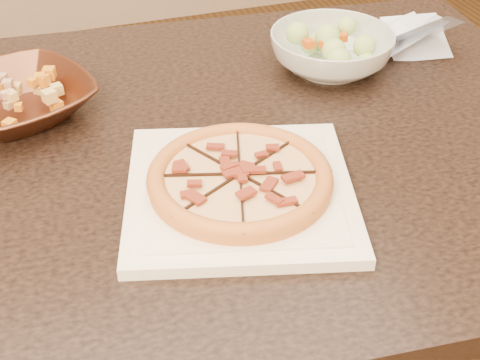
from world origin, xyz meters
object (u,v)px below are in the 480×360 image
Objects in this scene: plate at (240,191)px; salad_bowl at (331,51)px; bronze_bowl at (17,101)px; dining_table at (158,193)px; pizza at (240,178)px.

salad_bowl reaches higher than plate.
plate is 1.60× the size of bronze_bowl.
plate is at bearing -62.46° from dining_table.
plate is at bearing -132.11° from salad_bowl.
bronze_bowl is (-0.28, 0.33, 0.02)m from plate.
pizza is (-0.00, 0.00, 0.02)m from plate.
bronze_bowl is (-0.28, 0.33, -0.00)m from pizza.
plate is 0.43m from bronze_bowl.
pizza reaches higher than plate.
plate is 1.50× the size of pizza.
bronze_bowl is at bearing 130.77° from pizza.
salad_bowl is at bearing -0.84° from bronze_bowl.
salad_bowl is at bearing 21.89° from dining_table.
salad_bowl reaches higher than dining_table.
salad_bowl is at bearing 47.89° from plate.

